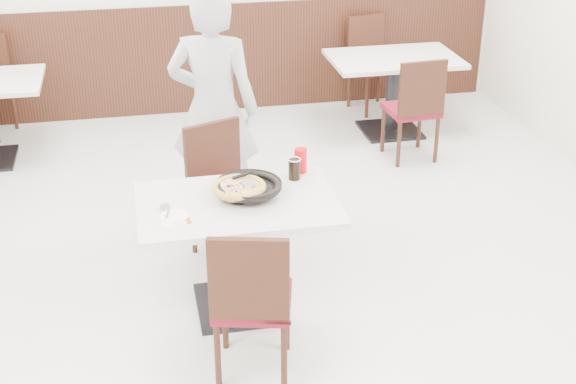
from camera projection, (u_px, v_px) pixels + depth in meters
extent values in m
plane|color=beige|center=(272.00, 290.00, 5.30)|extent=(7.00, 7.00, 0.00)
cube|color=black|center=(208.00, 59.00, 8.12)|extent=(5.90, 0.03, 1.10)
cylinder|color=black|center=(239.00, 197.00, 4.81)|extent=(0.14, 0.14, 0.04)
cylinder|color=black|center=(248.00, 189.00, 4.86)|extent=(0.35, 0.35, 0.01)
cylinder|color=#C39141|center=(239.00, 190.00, 4.81)|extent=(0.31, 0.31, 0.02)
cube|color=white|center=(249.00, 183.00, 4.81)|extent=(0.09, 0.11, 0.00)
cube|color=white|center=(173.00, 219.00, 4.60)|extent=(0.17, 0.17, 0.00)
cylinder|color=white|center=(174.00, 216.00, 4.61)|extent=(0.17, 0.17, 0.01)
cube|color=white|center=(168.00, 212.00, 4.64)|extent=(0.04, 0.16, 0.00)
cylinder|color=black|center=(294.00, 169.00, 5.06)|extent=(0.08, 0.08, 0.13)
cylinder|color=#CF000A|center=(301.00, 160.00, 5.15)|extent=(0.08, 0.08, 0.16)
imported|color=#B5B7BB|center=(214.00, 109.00, 5.80)|extent=(0.76, 0.62, 1.80)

